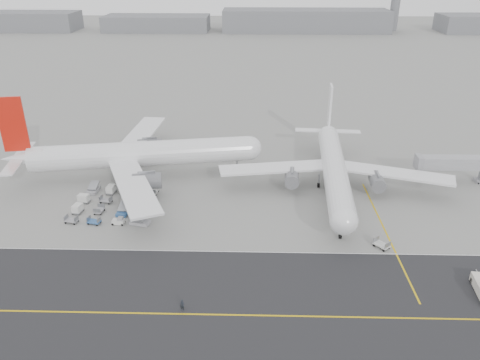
{
  "coord_description": "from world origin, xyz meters",
  "views": [
    {
      "loc": [
        4.94,
        -69.58,
        46.18
      ],
      "look_at": [
        2.79,
        12.0,
        6.95
      ],
      "focal_mm": 35.0,
      "sensor_mm": 36.0,
      "label": 1
    }
  ],
  "objects_px": {
    "airliner_a": "(136,154)",
    "ground_crew_a": "(182,305)",
    "airliner_b": "(334,167)",
    "control_tower": "(395,5)",
    "jet_bridge": "(453,164)"
  },
  "relations": [
    {
      "from": "airliner_a",
      "to": "ground_crew_a",
      "type": "xyz_separation_m",
      "value": [
        16.39,
        -44.59,
        -4.82
      ]
    },
    {
      "from": "ground_crew_a",
      "to": "control_tower",
      "type": "bearing_deg",
      "value": 82.18
    },
    {
      "from": "airliner_b",
      "to": "jet_bridge",
      "type": "xyz_separation_m",
      "value": [
        27.02,
        3.94,
        -0.63
      ]
    },
    {
      "from": "airliner_a",
      "to": "airliner_b",
      "type": "height_order",
      "value": "airliner_a"
    },
    {
      "from": "jet_bridge",
      "to": "airliner_b",
      "type": "bearing_deg",
      "value": -172.1
    },
    {
      "from": "airliner_a",
      "to": "ground_crew_a",
      "type": "height_order",
      "value": "airliner_a"
    },
    {
      "from": "airliner_b",
      "to": "control_tower",
      "type": "bearing_deg",
      "value": 76.85
    },
    {
      "from": "airliner_b",
      "to": "ground_crew_a",
      "type": "distance_m",
      "value": 48.69
    },
    {
      "from": "control_tower",
      "to": "jet_bridge",
      "type": "relative_size",
      "value": 1.87
    },
    {
      "from": "airliner_b",
      "to": "jet_bridge",
      "type": "distance_m",
      "value": 27.31
    },
    {
      "from": "jet_bridge",
      "to": "ground_crew_a",
      "type": "height_order",
      "value": "jet_bridge"
    },
    {
      "from": "airliner_a",
      "to": "jet_bridge",
      "type": "xyz_separation_m",
      "value": [
        70.9,
        -0.68,
        -1.34
      ]
    },
    {
      "from": "control_tower",
      "to": "airliner_b",
      "type": "relative_size",
      "value": 0.62
    },
    {
      "from": "control_tower",
      "to": "jet_bridge",
      "type": "distance_m",
      "value": 243.81
    },
    {
      "from": "ground_crew_a",
      "to": "airliner_a",
      "type": "bearing_deg",
      "value": 122.72
    }
  ]
}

